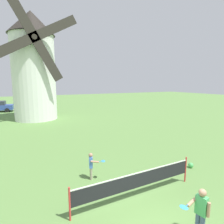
{
  "coord_description": "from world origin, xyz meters",
  "views": [
    {
      "loc": [
        -3.29,
        -3.63,
        4.2
      ],
      "look_at": [
        0.4,
        3.51,
        2.92
      ],
      "focal_mm": 29.83,
      "sensor_mm": 36.0,
      "label": 1
    }
  ],
  "objects": [
    {
      "name": "stray_ball",
      "position": [
        4.19,
        2.31,
        0.13
      ],
      "size": [
        0.25,
        0.25,
        0.25
      ],
      "primitive_type": "sphere",
      "color": "#4CB259",
      "rests_on": "ground_plane"
    },
    {
      "name": "player_far",
      "position": [
        -0.59,
        3.56,
        0.67
      ],
      "size": [
        0.68,
        0.64,
        1.18
      ],
      "color": "#9E937F",
      "rests_on": "ground_plane"
    },
    {
      "name": "tennis_net",
      "position": [
        0.4,
        1.51,
        0.68
      ],
      "size": [
        5.02,
        0.06,
        1.1
      ],
      "color": "red",
      "rests_on": "ground_plane"
    },
    {
      "name": "player_near",
      "position": [
        0.97,
        -0.66,
        0.77
      ],
      "size": [
        0.8,
        0.45,
        1.36
      ],
      "color": "slate",
      "rests_on": "ground_plane"
    },
    {
      "name": "windmill",
      "position": [
        -1.33,
        19.15,
        6.06
      ],
      "size": [
        8.52,
        5.29,
        12.78
      ],
      "color": "white",
      "rests_on": "ground_plane"
    }
  ]
}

